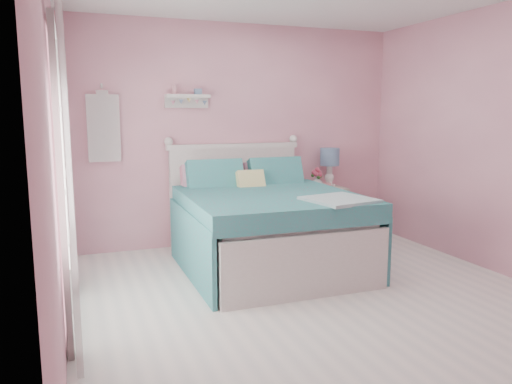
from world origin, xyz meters
TOP-DOWN VIEW (x-y plane):
  - floor at (0.00, 0.00)m, footprint 4.50×4.50m
  - room_shell at (0.00, 0.00)m, footprint 4.50×4.50m
  - bed at (-0.08, 1.21)m, footprint 1.66×2.09m
  - nightstand at (1.07, 2.01)m, footprint 0.45×0.44m
  - table_lamp at (1.16, 2.08)m, footprint 0.24×0.24m
  - vase at (0.94, 1.99)m, footprint 0.15×0.15m
  - teacup at (1.00, 1.85)m, footprint 0.11×0.11m
  - roses at (0.94, 1.99)m, footprint 0.14×0.11m
  - wall_shelf at (-0.63, 2.19)m, footprint 0.50×0.15m
  - hanging_dress at (-1.55, 2.18)m, footprint 0.34×0.03m
  - french_door at (-1.97, 0.40)m, footprint 0.04×1.32m
  - curtain_near at (-1.92, -0.34)m, footprint 0.04×0.40m
  - curtain_far at (-1.92, 1.14)m, footprint 0.04×0.40m

SIDE VIEW (x-z plane):
  - floor at x=0.00m, z-range 0.00..0.00m
  - nightstand at x=1.07m, z-range 0.00..0.65m
  - bed at x=-0.08m, z-range -0.19..1.01m
  - teacup at x=1.00m, z-range 0.64..0.72m
  - vase at x=0.94m, z-range 0.64..0.80m
  - roses at x=0.94m, z-range 0.77..0.89m
  - table_lamp at x=1.16m, z-range 0.74..1.22m
  - french_door at x=-1.97m, z-range -0.01..2.15m
  - curtain_near at x=-1.92m, z-range 0.02..2.34m
  - curtain_far at x=-1.92m, z-range 0.02..2.34m
  - hanging_dress at x=-1.55m, z-range 1.04..1.76m
  - room_shell at x=0.00m, z-range -0.67..3.83m
  - wall_shelf at x=-0.63m, z-range 1.61..1.86m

